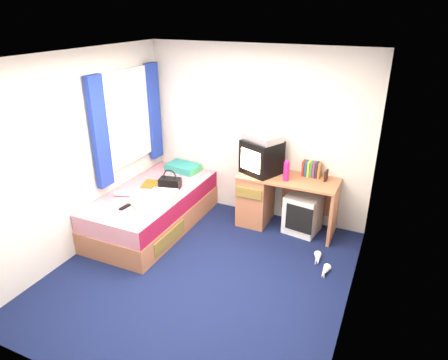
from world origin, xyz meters
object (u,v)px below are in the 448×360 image
at_px(pink_water_bottle, 286,172).
at_px(aerosol_can, 277,169).
at_px(towel, 163,196).
at_px(white_heels, 321,265).
at_px(vcr, 263,138).
at_px(pillow, 183,168).
at_px(bed, 154,209).
at_px(remote_control, 125,207).
at_px(picture_frame, 326,176).
at_px(handbag, 170,183).
at_px(desk, 268,197).
at_px(colour_swatch_fan, 135,206).
at_px(crt_tv, 262,157).
at_px(storage_cube, 303,213).
at_px(magazine, 151,184).

height_order(pink_water_bottle, aerosol_can, pink_water_bottle).
bearing_deg(towel, white_heels, 4.27).
bearing_deg(towel, vcr, 42.61).
distance_m(pillow, vcr, 1.42).
xyz_separation_m(bed, remote_control, (-0.03, -0.55, 0.28)).
relative_size(picture_frame, pink_water_bottle, 0.57).
distance_m(handbag, white_heels, 2.24).
bearing_deg(pillow, desk, -2.59).
xyz_separation_m(vcr, colour_swatch_fan, (-1.21, -1.22, -0.70)).
bearing_deg(bed, vcr, 29.99).
distance_m(bed, crt_tv, 1.64).
relative_size(bed, remote_control, 12.50).
bearing_deg(colour_swatch_fan, storage_cube, 33.53).
distance_m(storage_cube, magazine, 2.14).
height_order(crt_tv, picture_frame, crt_tv).
height_order(bed, magazine, magazine).
bearing_deg(bed, picture_frame, 21.24).
distance_m(pink_water_bottle, magazine, 1.89).
bearing_deg(picture_frame, colour_swatch_fan, -141.56).
bearing_deg(remote_control, handbag, 80.86).
xyz_separation_m(vcr, towel, (-0.99, -0.91, -0.65)).
bearing_deg(bed, storage_cube, 21.06).
height_order(pillow, remote_control, pillow).
height_order(bed, aerosol_can, aerosol_can).
relative_size(picture_frame, aerosol_can, 0.82).
bearing_deg(remote_control, towel, 56.50).
distance_m(vcr, remote_control, 1.97).
bearing_deg(colour_swatch_fan, crt_tv, 45.16).
relative_size(vcr, aerosol_can, 2.75).
bearing_deg(pink_water_bottle, crt_tv, 163.25).
relative_size(bed, crt_tv, 3.42).
xyz_separation_m(storage_cube, crt_tv, (-0.62, 0.00, 0.71)).
bearing_deg(white_heels, picture_frame, 102.68).
distance_m(aerosol_can, remote_control, 2.02).
height_order(vcr, picture_frame, vcr).
height_order(picture_frame, remote_control, picture_frame).
height_order(aerosol_can, white_heels, aerosol_can).
height_order(crt_tv, vcr, vcr).
relative_size(pillow, aerosol_can, 2.86).
bearing_deg(aerosol_can, storage_cube, -0.58).
height_order(pink_water_bottle, remote_control, pink_water_bottle).
xyz_separation_m(crt_tv, towel, (-0.99, -0.91, -0.38)).
relative_size(picture_frame, handbag, 0.45).
bearing_deg(vcr, magazine, -132.71).
height_order(desk, storage_cube, desk).
xyz_separation_m(remote_control, white_heels, (2.36, 0.53, -0.51)).
xyz_separation_m(desk, remote_control, (-1.43, -1.29, 0.14)).
xyz_separation_m(pink_water_bottle, aerosol_can, (-0.16, 0.12, -0.04)).
height_order(pillow, handbag, handbag).
xyz_separation_m(pink_water_bottle, towel, (-1.38, -0.80, -0.28)).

